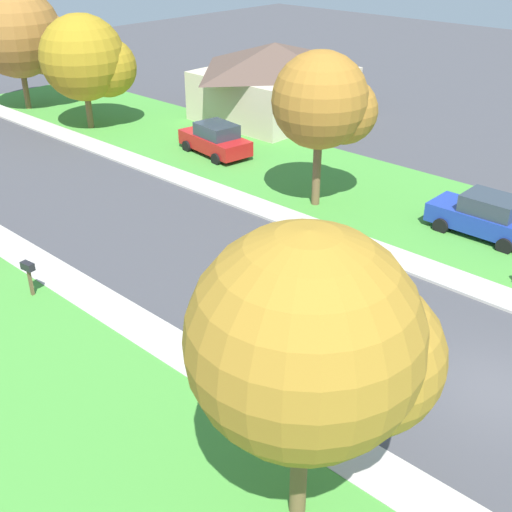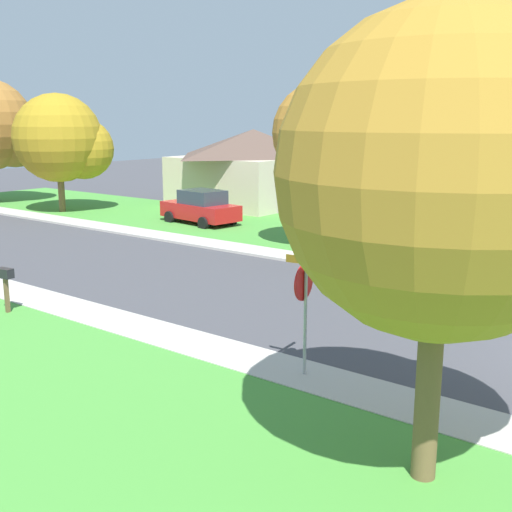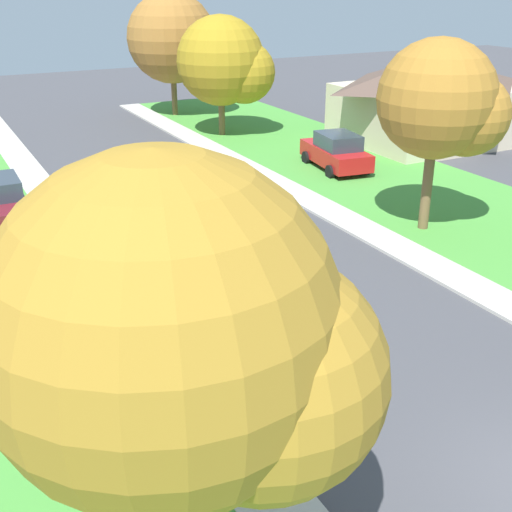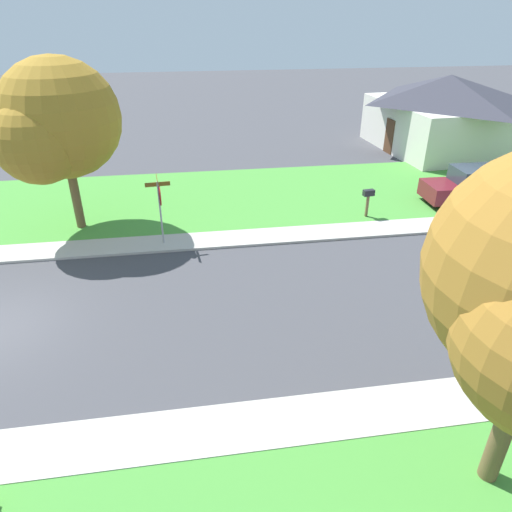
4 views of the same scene
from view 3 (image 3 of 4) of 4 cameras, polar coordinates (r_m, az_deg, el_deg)
The scene contains 11 objects.
sidewalk_east at distance 23.68m, azimuth 9.91°, elevation 2.09°, with size 1.40×56.00×0.10m, color #B7B2A8.
lawn_east at distance 26.69m, azimuth 18.00°, elevation 3.71°, with size 8.00×56.00×0.08m, color #479338.
sidewalk_west at distance 19.77m, azimuth -12.40°, elevation -2.54°, with size 1.40×56.00×0.10m, color #B7B2A8.
stop_sign_far_corner at distance 12.89m, azimuth -4.00°, elevation -7.60°, with size 0.92×0.92×2.77m.
car_red_kerbside_mid at distance 31.22m, azimuth 7.04°, elevation 9.05°, with size 2.48×4.51×1.76m.
tree_sidewalk_near at distance 37.41m, azimuth -2.58°, elevation 16.47°, with size 5.23×4.87×6.61m.
tree_across_right at distance 23.30m, azimuth 16.18°, elevation 12.72°, with size 4.33×4.03×6.71m.
tree_corner_large at distance 43.35m, azimuth -6.87°, elevation 18.19°, with size 5.99×5.57×7.67m.
tree_across_left at distance 8.09m, azimuth -5.85°, elevation -7.39°, with size 4.85×4.51×6.80m.
house_right_setback at distance 37.44m, azimuth 14.78°, elevation 13.22°, with size 9.03×7.83×4.60m.
mailbox at distance 20.59m, azimuth -17.31°, elevation 0.91°, with size 0.30×0.51×1.31m.
Camera 3 is at (-9.04, -5.33, 8.51)m, focal length 45.68 mm.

